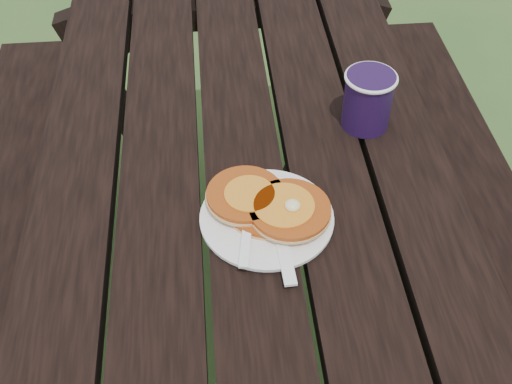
{
  "coord_description": "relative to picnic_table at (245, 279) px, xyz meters",
  "views": [
    {
      "loc": [
        -0.05,
        -0.87,
        1.55
      ],
      "look_at": [
        0.01,
        -0.14,
        0.8
      ],
      "focal_mm": 45.0,
      "sensor_mm": 36.0,
      "label": 1
    }
  ],
  "objects": [
    {
      "name": "plate",
      "position": [
        0.03,
        -0.16,
        0.39
      ],
      "size": [
        0.23,
        0.23,
        0.01
      ],
      "primitive_type": "cylinder",
      "rotation": [
        0.0,
        0.0,
        -0.05
      ],
      "color": "white",
      "rests_on": "picnic_table"
    },
    {
      "name": "knife",
      "position": [
        0.05,
        -0.22,
        0.39
      ],
      "size": [
        0.03,
        0.18,
        0.0
      ],
      "primitive_type": "cube",
      "rotation": [
        0.0,
        0.0,
        0.05
      ],
      "color": "white",
      "rests_on": "plate"
    },
    {
      "name": "ground",
      "position": [
        0.0,
        0.0,
        -0.37
      ],
      "size": [
        60.0,
        60.0,
        0.0
      ],
      "primitive_type": "plane",
      "color": "#2F5223",
      "rests_on": "ground"
    },
    {
      "name": "picnic_table",
      "position": [
        0.0,
        0.0,
        0.0
      ],
      "size": [
        1.36,
        1.8,
        0.75
      ],
      "color": "black",
      "rests_on": "ground"
    },
    {
      "name": "fork",
      "position": [
        -0.01,
        -0.22,
        0.4
      ],
      "size": [
        0.06,
        0.16,
        0.01
      ],
      "primitive_type": null,
      "rotation": [
        0.0,
        0.0,
        -0.16
      ],
      "color": "white",
      "rests_on": "plate"
    },
    {
      "name": "pancake_stack",
      "position": [
        0.03,
        -0.15,
        0.41
      ],
      "size": [
        0.2,
        0.17,
        0.04
      ],
      "rotation": [
        0.0,
        0.0,
        -0.25
      ],
      "color": "#AB4813",
      "rests_on": "plate"
    },
    {
      "name": "coffee_cup",
      "position": [
        0.24,
        0.07,
        0.45
      ],
      "size": [
        0.1,
        0.1,
        0.11
      ],
      "rotation": [
        0.0,
        0.0,
        -0.29
      ],
      "color": "#1F0D34",
      "rests_on": "picnic_table"
    }
  ]
}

